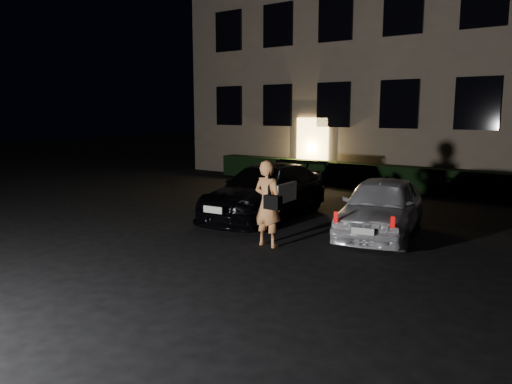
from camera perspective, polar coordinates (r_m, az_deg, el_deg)
The scene contains 6 objects.
ground at distance 9.61m, azimuth -8.84°, elevation -7.45°, with size 80.00×80.00×0.00m, color black.
building at distance 22.65m, azimuth 20.18°, elevation 16.90°, with size 20.00×8.11×12.00m.
hedge at distance 18.31m, azimuth 15.20°, elevation 1.59°, with size 15.00×0.70×0.85m, color black.
sedan at distance 13.06m, azimuth 1.17°, elevation 0.10°, with size 2.40×4.86×1.35m.
hatch at distance 11.45m, azimuth 14.11°, elevation -1.60°, with size 2.31×4.04×1.30m.
man at distance 10.12m, azimuth 1.39°, elevation -1.31°, with size 0.73×0.46×1.77m.
Camera 1 is at (6.60, -6.43, 2.72)m, focal length 35.00 mm.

